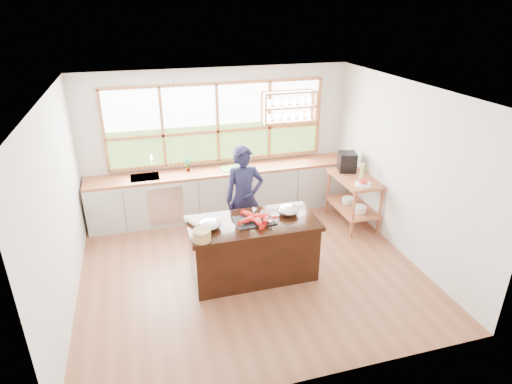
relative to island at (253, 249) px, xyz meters
name	(u,v)px	position (x,y,z in m)	size (l,w,h in m)	color
ground_plane	(250,267)	(0.00, 0.20, -0.45)	(5.00, 5.00, 0.00)	brown
room_shell	(241,149)	(0.02, 0.71, 1.30)	(5.02, 4.52, 2.71)	silver
back_counter	(222,191)	(-0.02, 2.14, 0.00)	(4.90, 0.63, 0.90)	#A6A59D
right_shelf_unit	(354,193)	(2.19, 1.09, 0.15)	(0.62, 1.10, 0.90)	#A05633
island	(253,249)	(0.00, 0.00, 0.00)	(1.85, 0.90, 0.90)	black
cook	(244,198)	(0.10, 0.87, 0.41)	(0.63, 0.41, 1.73)	#171732
potted_plant	(188,165)	(-0.62, 2.20, 0.58)	(0.14, 0.09, 0.26)	slate
cutting_board	(232,168)	(0.18, 2.14, 0.45)	(0.40, 0.30, 0.01)	#53AD38
espresso_machine	(347,162)	(2.19, 1.45, 0.62)	(0.30, 0.32, 0.35)	black
wine_bottle	(362,172)	(2.24, 0.98, 0.60)	(0.08, 0.08, 0.30)	#9DAF4F
fruit_bowl	(363,183)	(2.14, 0.73, 0.49)	(0.26, 0.26, 0.11)	white
slate_board	(254,221)	(0.02, 0.00, 0.45)	(0.55, 0.40, 0.02)	black
lobster_pile	(256,218)	(0.04, -0.03, 0.50)	(0.52, 0.48, 0.08)	red
mixing_bowl_left	(210,225)	(-0.62, -0.04, 0.51)	(0.31, 0.31, 0.15)	silver
mixing_bowl_right	(288,210)	(0.56, 0.08, 0.51)	(0.32, 0.32, 0.15)	silver
wine_glass	(270,219)	(0.17, -0.28, 0.61)	(0.08, 0.08, 0.22)	white
wicker_basket	(202,235)	(-0.78, -0.32, 0.52)	(0.24, 0.24, 0.15)	tan
parchment_roll	(193,222)	(-0.83, 0.14, 0.49)	(0.08, 0.08, 0.30)	white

